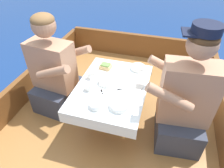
# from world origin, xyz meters

# --- Properties ---
(ground_plane) EXTENTS (60.00, 60.00, 0.00)m
(ground_plane) POSITION_xyz_m (0.00, 0.00, 0.00)
(ground_plane) COLOR navy
(boat_deck) EXTENTS (2.03, 2.88, 0.35)m
(boat_deck) POSITION_xyz_m (0.00, 0.00, 0.18)
(boat_deck) COLOR #9E6B38
(boat_deck) RESTS_ON ground_plane
(gunwale_port) EXTENTS (0.06, 2.88, 0.29)m
(gunwale_port) POSITION_xyz_m (-0.99, 0.00, 0.50)
(gunwale_port) COLOR brown
(gunwale_port) RESTS_ON boat_deck
(bow_coaming) EXTENTS (1.91, 0.06, 0.33)m
(bow_coaming) POSITION_xyz_m (0.00, 1.41, 0.52)
(bow_coaming) COLOR brown
(bow_coaming) RESTS_ON boat_deck
(cockpit_table) EXTENTS (0.59, 0.82, 0.43)m
(cockpit_table) POSITION_xyz_m (0.00, 0.09, 0.73)
(cockpit_table) COLOR #B2B2B7
(cockpit_table) RESTS_ON boat_deck
(person_port) EXTENTS (0.56, 0.49, 0.97)m
(person_port) POSITION_xyz_m (-0.59, 0.16, 0.74)
(person_port) COLOR #333847
(person_port) RESTS_ON boat_deck
(person_starboard) EXTENTS (0.55, 0.48, 1.05)m
(person_starboard) POSITION_xyz_m (0.59, 0.06, 0.77)
(person_starboard) COLOR #333847
(person_starboard) RESTS_ON boat_deck
(plate_sandwich) EXTENTS (0.22, 0.22, 0.01)m
(plate_sandwich) POSITION_xyz_m (-0.13, 0.32, 0.79)
(plate_sandwich) COLOR white
(plate_sandwich) RESTS_ON cockpit_table
(plate_bread) EXTENTS (0.22, 0.22, 0.01)m
(plate_bread) POSITION_xyz_m (0.15, 0.15, 0.79)
(plate_bread) COLOR white
(plate_bread) RESTS_ON cockpit_table
(sandwich) EXTENTS (0.11, 0.09, 0.05)m
(sandwich) POSITION_xyz_m (-0.13, 0.32, 0.81)
(sandwich) COLOR tan
(sandwich) RESTS_ON plate_sandwich
(bowl_port_near) EXTENTS (0.15, 0.15, 0.04)m
(bowl_port_near) POSITION_xyz_m (0.13, -0.14, 0.80)
(bowl_port_near) COLOR white
(bowl_port_near) RESTS_ON cockpit_table
(bowl_starboard_near) EXTENTS (0.15, 0.15, 0.04)m
(bowl_starboard_near) POSITION_xyz_m (-0.05, 0.12, 0.80)
(bowl_starboard_near) COLOR white
(bowl_starboard_near) RESTS_ON cockpit_table
(bowl_center_far) EXTENTS (0.11, 0.11, 0.04)m
(bowl_center_far) POSITION_xyz_m (-0.04, -0.18, 0.80)
(bowl_center_far) COLOR white
(bowl_center_far) RESTS_ON cockpit_table
(bowl_port_far) EXTENTS (0.13, 0.13, 0.04)m
(bowl_port_far) POSITION_xyz_m (0.17, 0.40, 0.80)
(bowl_port_far) COLOR white
(bowl_port_far) RESTS_ON cockpit_table
(coffee_cup_port) EXTENTS (0.09, 0.07, 0.07)m
(coffee_cup_port) POSITION_xyz_m (-0.21, 0.15, 0.82)
(coffee_cup_port) COLOR white
(coffee_cup_port) RESTS_ON cockpit_table
(coffee_cup_starboard) EXTENTS (0.10, 0.07, 0.06)m
(coffee_cup_starboard) POSITION_xyz_m (-0.16, -0.01, 0.81)
(coffee_cup_starboard) COLOR white
(coffee_cup_starboard) RESTS_ON cockpit_table
(utensil_fork_port) EXTENTS (0.11, 0.15, 0.00)m
(utensil_fork_port) POSITION_xyz_m (-0.04, -0.04, 0.78)
(utensil_fork_port) COLOR silver
(utensil_fork_port) RESTS_ON cockpit_table
(utensil_spoon_center) EXTENTS (0.05, 0.17, 0.01)m
(utensil_spoon_center) POSITION_xyz_m (0.25, -0.09, 0.78)
(utensil_spoon_center) COLOR silver
(utensil_spoon_center) RESTS_ON cockpit_table
(utensil_fork_starboard) EXTENTS (0.15, 0.12, 0.00)m
(utensil_fork_starboard) POSITION_xyz_m (0.03, 0.02, 0.78)
(utensil_fork_starboard) COLOR silver
(utensil_fork_starboard) RESTS_ON cockpit_table
(utensil_knife_starboard) EXTENTS (0.13, 0.13, 0.00)m
(utensil_knife_starboard) POSITION_xyz_m (0.02, 0.23, 0.78)
(utensil_knife_starboard) COLOR silver
(utensil_knife_starboard) RESTS_ON cockpit_table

